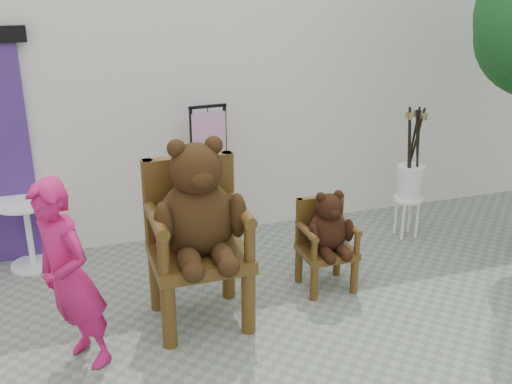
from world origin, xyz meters
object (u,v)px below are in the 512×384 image
chair_big (197,220)px  cafe_table (28,226)px  stool_bucket (410,181)px  chair_small (327,233)px  display_stand (210,191)px  person (69,277)px

chair_big → cafe_table: (-1.38, 1.46, -0.48)m
cafe_table → stool_bucket: bearing=-7.9°
stool_bucket → chair_small: bearing=-150.4°
chair_big → display_stand: bearing=72.2°
chair_small → display_stand: (-0.77, 1.29, 0.03)m
chair_small → person: size_ratio=0.64×
chair_big → display_stand: (0.47, 1.46, -0.33)m
chair_big → cafe_table: chair_big is taller
person → cafe_table: (-0.35, 1.81, -0.31)m
cafe_table → stool_bucket: 3.98m
chair_small → person: 2.32m
chair_small → stool_bucket: bearing=29.6°
chair_big → cafe_table: size_ratio=2.27×
chair_big → stool_bucket: size_ratio=1.10×
stool_bucket → cafe_table: bearing=172.1°
person → chair_big: bearing=76.4°
person → stool_bucket: bearing=77.1°
chair_small → stool_bucket: size_ratio=0.66×
person → display_stand: size_ratio=1.00×
cafe_table → display_stand: (1.84, -0.00, 0.14)m
chair_big → person: size_ratio=1.06×
chair_big → chair_small: chair_big is taller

